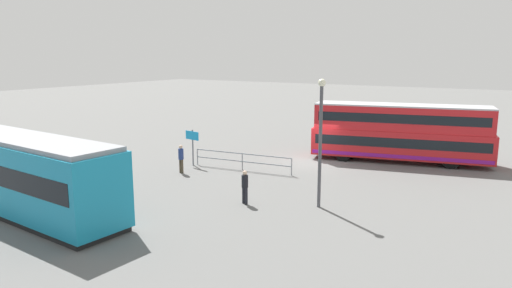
{
  "coord_description": "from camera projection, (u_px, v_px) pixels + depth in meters",
  "views": [
    {
      "loc": [
        -12.68,
        28.38,
        7.17
      ],
      "look_at": [
        1.15,
        5.66,
        2.07
      ],
      "focal_mm": 32.78,
      "sensor_mm": 36.0,
      "label": 1
    }
  ],
  "objects": [
    {
      "name": "ground_plane",
      "position": [
        314.0,
        162.0,
        31.63
      ],
      "size": [
        160.0,
        160.0,
        0.0
      ],
      "primitive_type": "plane",
      "color": "slate"
    },
    {
      "name": "tram_yellow",
      "position": [
        3.0,
        168.0,
        22.25
      ],
      "size": [
        15.64,
        3.82,
        3.58
      ],
      "color": "teal",
      "rests_on": "ground"
    },
    {
      "name": "info_sign",
      "position": [
        192.0,
        140.0,
        30.42
      ],
      "size": [
        1.22,
        0.29,
        2.38
      ],
      "color": "slate",
      "rests_on": "ground"
    },
    {
      "name": "street_lamp",
      "position": [
        321.0,
        133.0,
        21.68
      ],
      "size": [
        0.36,
        0.36,
        6.09
      ],
      "color": "#4C4C51",
      "rests_on": "ground"
    },
    {
      "name": "double_decker_bus",
      "position": [
        400.0,
        133.0,
        31.46
      ],
      "size": [
        11.93,
        4.96,
        3.9
      ],
      "color": "red",
      "rests_on": "ground"
    },
    {
      "name": "pedestrian_near_railing",
      "position": [
        181.0,
        157.0,
        28.56
      ],
      "size": [
        0.41,
        0.41,
        1.76
      ],
      "color": "#4C3F2D",
      "rests_on": "ground"
    },
    {
      "name": "pedestrian_crossing",
      "position": [
        245.0,
        185.0,
        22.64
      ],
      "size": [
        0.41,
        0.41,
        1.67
      ],
      "color": "black",
      "rests_on": "ground"
    },
    {
      "name": "pedestrian_railing",
      "position": [
        242.0,
        159.0,
        29.39
      ],
      "size": [
        6.66,
        0.79,
        1.08
      ],
      "color": "gray",
      "rests_on": "ground"
    }
  ]
}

